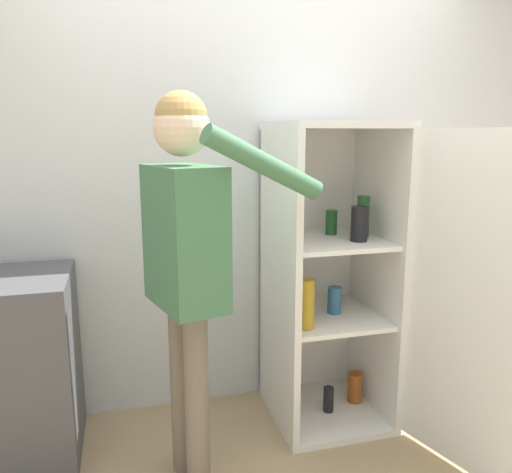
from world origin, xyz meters
name	(u,v)px	position (x,y,z in m)	size (l,w,h in m)	color
wall_back	(250,184)	(0.00, 0.98, 1.27)	(7.00, 0.06, 2.55)	silver
refrigerator	(351,280)	(0.43, 0.53, 0.80)	(0.82, 1.20, 1.61)	white
person	(187,242)	(-0.46, 0.27, 1.11)	(0.74, 0.53, 1.72)	#726656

